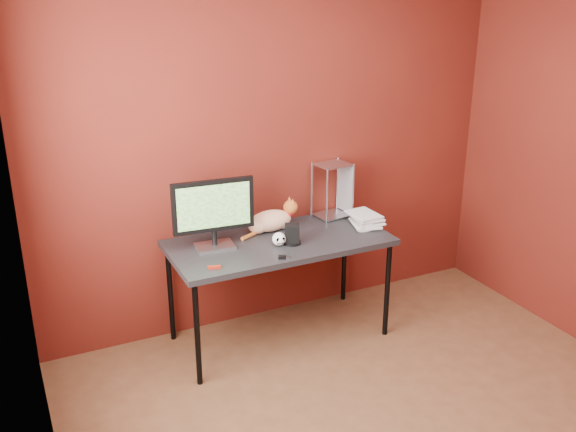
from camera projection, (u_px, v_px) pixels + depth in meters
name	position (u px, v px, depth m)	size (l,w,h in m)	color
room	(430.00, 199.00, 3.02)	(3.52, 3.52, 2.61)	#56331D
desk	(279.00, 247.00, 4.38)	(1.50, 0.70, 0.75)	black
monitor	(213.00, 210.00, 4.15)	(0.54, 0.19, 0.47)	#A9A9AE
cat	(271.00, 220.00, 4.50)	(0.47, 0.19, 0.22)	orange
skull_mug	(279.00, 239.00, 4.25)	(0.09, 0.09, 0.09)	white
speaker	(292.00, 235.00, 4.28)	(0.12, 0.12, 0.14)	black
book_stack	(356.00, 159.00, 4.44)	(0.24, 0.29, 0.99)	beige
wire_rack	(332.00, 190.00, 4.72)	(0.26, 0.22, 0.41)	#A9A9AE
pocket_knife	(214.00, 267.00, 3.93)	(0.08, 0.02, 0.02)	maroon
black_gadget	(282.00, 257.00, 4.06)	(0.05, 0.03, 0.02)	black
washer	(287.00, 258.00, 4.08)	(0.05, 0.05, 0.00)	#A9A9AE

